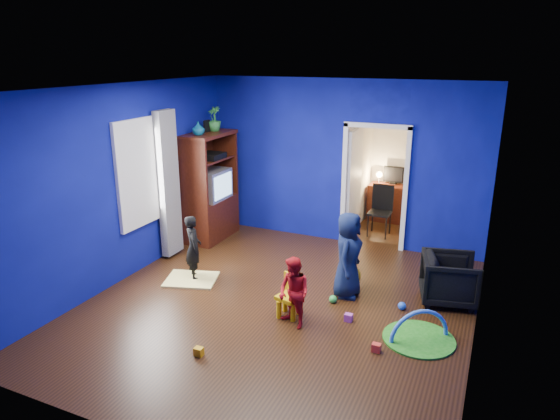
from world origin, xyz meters
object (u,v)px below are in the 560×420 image
at_px(child_navy, 348,255).
at_px(toddler_red, 294,293).
at_px(hopper_ball, 349,276).
at_px(kid_chair, 289,299).
at_px(study_desk, 390,203).
at_px(vase, 198,129).
at_px(crt_tv, 212,185).
at_px(play_mat, 419,339).
at_px(armchair, 450,279).
at_px(folding_chair, 380,212).
at_px(child_black, 193,247).
at_px(tv_armoire, 210,187).

bearing_deg(child_navy, toddler_red, 158.84).
distance_m(hopper_ball, kid_chair, 1.22).
height_order(kid_chair, study_desk, study_desk).
xyz_separation_m(child_navy, vase, (-2.98, 0.94, 1.45)).
distance_m(kid_chair, study_desk, 4.46).
bearing_deg(child_navy, vase, 70.24).
xyz_separation_m(toddler_red, study_desk, (0.20, 4.65, -0.08)).
xyz_separation_m(crt_tv, play_mat, (4.08, -2.00, -1.01)).
height_order(armchair, toddler_red, toddler_red).
height_order(hopper_ball, folding_chair, folding_chair).
xyz_separation_m(vase, folding_chair, (2.82, 1.67, -1.61)).
distance_m(toddler_red, crt_tv, 3.51).
distance_m(child_navy, vase, 3.45).
relative_size(toddler_red, vase, 4.07).
xyz_separation_m(crt_tv, hopper_ball, (2.89, -0.99, -0.84)).
relative_size(crt_tv, play_mat, 0.81).
bearing_deg(vase, child_black, -62.68).
bearing_deg(kid_chair, toddler_red, -37.75).
xyz_separation_m(play_mat, folding_chair, (-1.30, 3.38, 0.45)).
bearing_deg(vase, child_navy, -17.41).
height_order(vase, kid_chair, vase).
distance_m(vase, hopper_ball, 3.56).
bearing_deg(child_navy, crt_tv, 64.88).
relative_size(child_navy, hopper_ball, 3.47).
xyz_separation_m(toddler_red, vase, (-2.62, 2.01, 1.62)).
distance_m(vase, study_desk, 4.22).
distance_m(play_mat, folding_chair, 3.65).
height_order(armchair, play_mat, armchair).
distance_m(child_black, play_mat, 3.48).
xyz_separation_m(hopper_ball, kid_chair, (-0.47, -1.13, 0.07)).
xyz_separation_m(armchair, tv_armoire, (-4.32, 0.84, 0.64)).
relative_size(child_black, hopper_ball, 2.81).
bearing_deg(tv_armoire, play_mat, -25.93).
height_order(hopper_ball, kid_chair, kid_chair).
distance_m(child_navy, kid_chair, 1.08).
height_order(vase, folding_chair, vase).
bearing_deg(child_black, crt_tv, -21.14).
bearing_deg(child_black, vase, -15.50).
height_order(toddler_red, play_mat, toddler_red).
bearing_deg(vase, crt_tv, 82.41).
bearing_deg(armchair, child_black, 89.42).
bearing_deg(study_desk, child_black, -118.19).
distance_m(child_black, study_desk, 4.51).
relative_size(child_navy, vase, 5.50).
distance_m(tv_armoire, hopper_ball, 3.20).
bearing_deg(play_mat, kid_chair, -176.19).
height_order(vase, tv_armoire, vase).
xyz_separation_m(toddler_red, play_mat, (1.50, 0.31, -0.45)).
bearing_deg(hopper_ball, vase, 166.85).
relative_size(vase, tv_armoire, 0.11).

